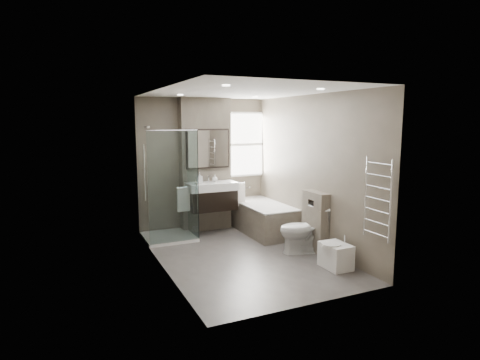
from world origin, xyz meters
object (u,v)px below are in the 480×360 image
bathtub (262,216)px  bidet (335,255)px  vanity (212,196)px  toilet (303,230)px

bathtub → bidet: bearing=-87.6°
vanity → bathtub: (0.92, -0.33, -0.43)m
bathtub → bidet: (0.09, -2.15, -0.12)m
bathtub → toilet: 1.35m
bidet → bathtub: bearing=92.4°
toilet → bidet: 0.83m
bathtub → toilet: (0.05, -1.35, 0.07)m
bathtub → bidet: size_ratio=3.31×
vanity → bidet: bearing=-67.7°
bidet → toilet: bearing=93.2°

